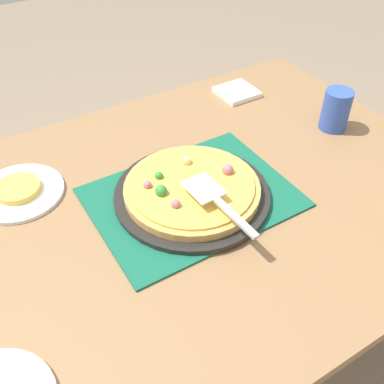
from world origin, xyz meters
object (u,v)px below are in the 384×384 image
(served_slice_right, at_px, (18,189))
(plate_far_right, at_px, (19,193))
(pizza, at_px, (192,188))
(pizza_server, at_px, (217,200))
(napkin_stack, at_px, (237,92))
(pizza_pan, at_px, (192,194))
(cup_near, at_px, (336,110))

(served_slice_right, bearing_deg, plate_far_right, 0.00)
(pizza, bearing_deg, served_slice_right, 146.60)
(pizza_server, bearing_deg, napkin_stack, 49.54)
(plate_far_right, bearing_deg, pizza_server, -42.67)
(plate_far_right, bearing_deg, pizza_pan, -33.42)
(pizza, xyz_separation_m, plate_far_right, (-0.36, 0.24, -0.03))
(served_slice_right, height_order, cup_near, cup_near)
(cup_near, bearing_deg, pizza_server, -164.01)
(napkin_stack, bearing_deg, pizza, -137.71)
(napkin_stack, bearing_deg, pizza_pan, -137.64)
(pizza, distance_m, napkin_stack, 0.53)
(cup_near, relative_size, pizza_server, 0.52)
(served_slice_right, xyz_separation_m, napkin_stack, (0.75, 0.12, -0.01))
(pizza, height_order, served_slice_right, pizza)
(pizza_pan, height_order, pizza, pizza)
(pizza, bearing_deg, pizza_server, -87.29)
(cup_near, xyz_separation_m, napkin_stack, (-0.13, 0.31, -0.05))
(pizza_pan, height_order, napkin_stack, pizza_pan)
(pizza_pan, xyz_separation_m, pizza, (-0.00, 0.00, 0.02))
(pizza, bearing_deg, pizza_pan, -46.52)
(plate_far_right, distance_m, served_slice_right, 0.01)
(pizza_pan, xyz_separation_m, plate_far_right, (-0.36, 0.24, -0.01))
(pizza_server, bearing_deg, served_slice_right, 137.33)
(pizza_pan, relative_size, pizza, 1.15)
(pizza_pan, bearing_deg, napkin_stack, 42.36)
(served_slice_right, bearing_deg, napkin_stack, 9.27)
(pizza, height_order, cup_near, cup_near)
(plate_far_right, bearing_deg, napkin_stack, 9.27)
(served_slice_right, relative_size, cup_near, 0.92)
(pizza_pan, height_order, served_slice_right, served_slice_right)
(plate_far_right, height_order, cup_near, cup_near)
(pizza_server, bearing_deg, pizza_pan, 92.46)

